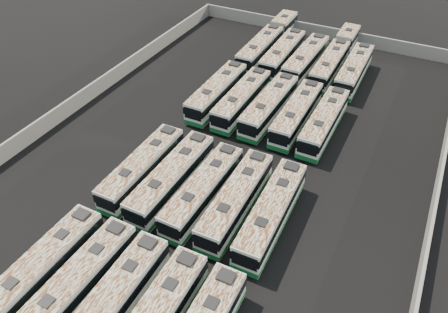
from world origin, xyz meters
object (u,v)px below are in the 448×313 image
Objects in this scene: bus_midback_left at (242,99)px; bus_back_far_left at (268,41)px; bus_midfront_far_left at (143,168)px; bus_midback_center at (269,106)px; bus_midfront_center at (203,191)px; bus_front_far_left at (42,269)px; bus_back_right at (336,56)px; bus_back_far_right at (354,70)px; bus_back_left at (282,54)px; bus_midfront_right at (236,200)px; bus_midfront_far_right at (271,213)px; bus_midback_right at (297,114)px; bus_front_center at (111,305)px; bus_midfront_left at (172,178)px; bus_back_center at (305,60)px; bus_front_left at (77,285)px; bus_midback_far_right at (324,122)px; bus_midback_far_left at (217,92)px.

bus_back_far_left is at bearing 101.86° from bus_midback_left.
bus_midfront_far_left is at bearing -101.65° from bus_midback_left.
bus_midfront_center is at bearing -88.58° from bus_midback_center.
bus_midback_center reaches higher than bus_front_far_left.
bus_front_far_left is 14.41m from bus_midfront_far_left.
bus_back_right is (7.48, 17.74, -0.03)m from bus_midback_left.
bus_back_right is 4.93m from bus_back_far_right.
bus_back_left is at bearing 179.09° from bus_back_far_right.
bus_midfront_right reaches higher than bus_front_far_left.
bus_midfront_far_right is 38.08m from bus_back_far_left.
bus_midback_center is 1.00× the size of bus_back_far_right.
bus_back_left is (-7.44, 14.38, 0.06)m from bus_midback_right.
bus_midback_center is at bearing -76.18° from bus_back_left.
bus_front_center is 0.97× the size of bus_back_left.
bus_front_center is 14.88m from bus_midfront_left.
bus_midfront_left reaches higher than bus_front_center.
bus_midfront_center is at bearing -88.48° from bus_back_center.
bus_back_far_left is at bearing 155.27° from bus_back_center.
bus_midfront_right is at bearing 177.98° from bus_midfront_far_right.
bus_back_far_left is 8.44m from bus_back_center.
bus_midfront_right is 1.00× the size of bus_midback_left.
bus_midfront_left reaches higher than bus_midback_left.
bus_midfront_left is 18.77m from bus_midback_right.
bus_front_left is 14.70m from bus_midfront_center.
bus_midfront_center is 1.00× the size of bus_midback_right.
bus_midfront_center is 0.97× the size of bus_midback_center.
bus_front_center is 1.01× the size of bus_midback_far_right.
bus_midback_center is (-3.56, 17.10, 0.02)m from bus_midfront_right.
bus_midfront_center is 32.45m from bus_back_far_right.
bus_midfront_left is at bearing -77.65° from bus_midback_far_left.
bus_midfront_far_left is at bearing -130.70° from bus_midback_far_right.
bus_back_far_right reaches higher than bus_front_center.
bus_midback_right is at bearing 77.67° from bus_front_left.
bus_midback_far_right is 0.98× the size of bus_back_far_right.
bus_midfront_right is 0.65× the size of bus_back_right.
bus_back_far_right is at bearing 77.45° from bus_front_left.
bus_back_center is at bearing 90.79° from bus_midfront_center.
bus_midfront_left reaches higher than bus_back_far_right.
bus_midback_center is 1.02× the size of bus_midback_right.
bus_midfront_right is at bearing 5.28° from bus_midfront_center.
bus_back_left is at bearing 97.51° from bus_midfront_center.
bus_midfront_right is 0.99× the size of bus_midback_far_left.
bus_midfront_right reaches higher than bus_front_left.
bus_midback_far_left is 14.85m from bus_back_left.
bus_midback_center reaches higher than bus_midfront_far_left.
bus_back_far_right reaches higher than bus_midfront_center.
bus_front_center is 0.98× the size of bus_midfront_left.
bus_midfront_far_left is 36.61m from bus_back_right.
bus_midfront_far_left is (-3.67, 14.30, -0.01)m from bus_front_left.
bus_midfront_far_right is 32.17m from bus_back_center.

